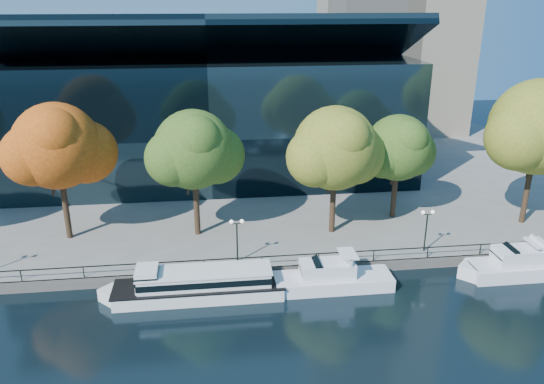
{
  "coord_description": "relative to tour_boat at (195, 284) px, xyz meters",
  "views": [
    {
      "loc": [
        -4.09,
        -37.5,
        23.18
      ],
      "look_at": [
        1.46,
        8.0,
        6.12
      ],
      "focal_mm": 35.0,
      "sensor_mm": 36.0,
      "label": 1
    }
  ],
  "objects": [
    {
      "name": "tree_4",
      "position": [
        20.89,
        12.01,
        7.23
      ],
      "size": [
        8.48,
        6.95,
        10.99
      ],
      "color": "black",
      "rests_on": "promenade"
    },
    {
      "name": "promenade",
      "position": [
        5.76,
        35.74,
        -0.71
      ],
      "size": [
        90.0,
        67.08,
        1.0
      ],
      "color": "slate",
      "rests_on": "ground"
    },
    {
      "name": "ground",
      "position": [
        5.76,
        -0.64,
        -1.21
      ],
      "size": [
        160.0,
        160.0,
        0.0
      ],
      "primitive_type": "plane",
      "color": "black",
      "rests_on": "ground"
    },
    {
      "name": "cruiser_near",
      "position": [
        11.01,
        0.03,
        -0.22
      ],
      "size": [
        11.09,
        2.86,
        3.21
      ],
      "color": "white",
      "rests_on": "ground"
    },
    {
      "name": "tree_1",
      "position": [
        -12.07,
        10.75,
        8.83
      ],
      "size": [
        10.01,
        8.2,
        13.23
      ],
      "color": "black",
      "rests_on": "promenade"
    },
    {
      "name": "tree_3",
      "position": [
        13.61,
        9.05,
        8.23
      ],
      "size": [
        10.03,
        8.22,
        12.63
      ],
      "color": "black",
      "rests_on": "promenade"
    },
    {
      "name": "railing",
      "position": [
        5.76,
        2.61,
        0.72
      ],
      "size": [
        88.2,
        0.08,
        0.99
      ],
      "color": "black",
      "rests_on": "promenade"
    },
    {
      "name": "tree_2",
      "position": [
        0.32,
        10.13,
        8.26
      ],
      "size": [
        9.42,
        7.72,
        12.41
      ],
      "color": "black",
      "rests_on": "promenade"
    },
    {
      "name": "tour_boat",
      "position": [
        0.0,
        0.0,
        0.0
      ],
      "size": [
        15.06,
        3.36,
        2.86
      ],
      "color": "white",
      "rests_on": "ground"
    },
    {
      "name": "tree_5",
      "position": [
        33.83,
        8.92,
        9.68
      ],
      "size": [
        11.77,
        9.65,
        14.81
      ],
      "color": "black",
      "rests_on": "promenade"
    },
    {
      "name": "convention_building",
      "position": [
        1.76,
        31.15,
        7.29
      ],
      "size": [
        50.0,
        24.57,
        21.43
      ],
      "color": "black",
      "rests_on": "ground"
    },
    {
      "name": "lamp_1",
      "position": [
        3.71,
        3.86,
        2.77
      ],
      "size": [
        1.26,
        0.36,
        4.03
      ],
      "color": "black",
      "rests_on": "promenade"
    },
    {
      "name": "lamp_2",
      "position": [
        20.95,
        3.86,
        2.77
      ],
      "size": [
        1.26,
        0.36,
        4.03
      ],
      "color": "black",
      "rests_on": "promenade"
    },
    {
      "name": "cruiser_far",
      "position": [
        27.96,
        0.1,
        -0.13
      ],
      "size": [
        10.48,
        2.91,
        3.42
      ],
      "color": "white",
      "rests_on": "ground"
    }
  ]
}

